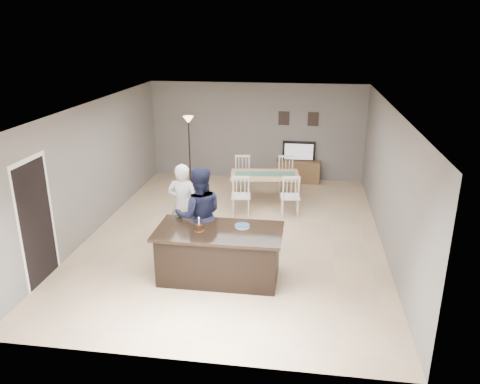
# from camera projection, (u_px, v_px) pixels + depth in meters

# --- Properties ---
(floor) EXTENTS (8.00, 8.00, 0.00)m
(floor) POSITION_uv_depth(u_px,v_px,m) (235.00, 234.00, 9.86)
(floor) COLOR tan
(floor) RESTS_ON ground
(room_shell) EXTENTS (8.00, 8.00, 8.00)m
(room_shell) POSITION_uv_depth(u_px,v_px,m) (235.00, 158.00, 9.30)
(room_shell) COLOR slate
(room_shell) RESTS_ON floor
(kitchen_island) EXTENTS (2.15, 1.10, 0.90)m
(kitchen_island) POSITION_uv_depth(u_px,v_px,m) (219.00, 254.00, 8.03)
(kitchen_island) COLOR black
(kitchen_island) RESTS_ON floor
(tv_console) EXTENTS (1.20, 0.40, 0.60)m
(tv_console) POSITION_uv_depth(u_px,v_px,m) (298.00, 171.00, 13.12)
(tv_console) COLOR brown
(tv_console) RESTS_ON floor
(television) EXTENTS (0.91, 0.12, 0.53)m
(television) POSITION_uv_depth(u_px,v_px,m) (299.00, 151.00, 13.00)
(television) COLOR black
(television) RESTS_ON tv_console
(tv_screen_glow) EXTENTS (0.78, 0.00, 0.78)m
(tv_screen_glow) POSITION_uv_depth(u_px,v_px,m) (299.00, 152.00, 12.92)
(tv_screen_glow) COLOR #D26517
(tv_screen_glow) RESTS_ON tv_console
(picture_frames) EXTENTS (1.10, 0.02, 0.38)m
(picture_frames) POSITION_uv_depth(u_px,v_px,m) (298.00, 119.00, 12.83)
(picture_frames) COLOR black
(picture_frames) RESTS_ON room_shell
(doorway) EXTENTS (0.00, 2.10, 2.65)m
(doorway) POSITION_uv_depth(u_px,v_px,m) (35.00, 212.00, 7.70)
(doorway) COLOR black
(doorway) RESTS_ON floor
(woman) EXTENTS (0.62, 0.41, 1.68)m
(woman) POSITION_uv_depth(u_px,v_px,m) (183.00, 205.00, 9.14)
(woman) COLOR silver
(woman) RESTS_ON floor
(man) EXTENTS (1.04, 0.90, 1.82)m
(man) POSITION_uv_depth(u_px,v_px,m) (199.00, 216.00, 8.46)
(man) COLOR #161A32
(man) RESTS_ON floor
(birthday_cake) EXTENTS (0.16, 0.16, 0.24)m
(birthday_cake) POSITION_uv_depth(u_px,v_px,m) (199.00, 228.00, 7.84)
(birthday_cake) COLOR yellow
(birthday_cake) RESTS_ON kitchen_island
(plate_stack) EXTENTS (0.26, 0.26, 0.04)m
(plate_stack) POSITION_uv_depth(u_px,v_px,m) (242.00, 226.00, 7.99)
(plate_stack) COLOR white
(plate_stack) RESTS_ON kitchen_island
(dining_table) EXTENTS (1.77, 2.02, 1.00)m
(dining_table) POSITION_uv_depth(u_px,v_px,m) (265.00, 179.00, 11.34)
(dining_table) COLOR tan
(dining_table) RESTS_ON floor
(floor_lamp) EXTENTS (0.28, 0.28, 1.89)m
(floor_lamp) POSITION_uv_depth(u_px,v_px,m) (189.00, 132.00, 12.55)
(floor_lamp) COLOR black
(floor_lamp) RESTS_ON floor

